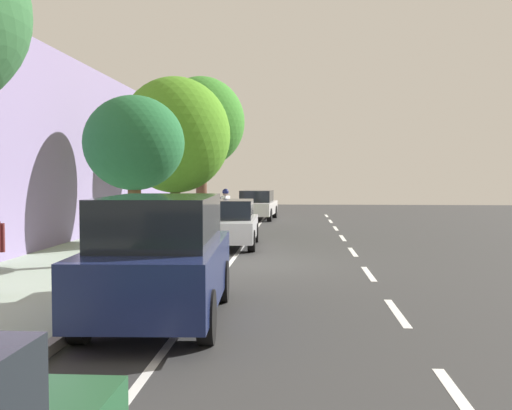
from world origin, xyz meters
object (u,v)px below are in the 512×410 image
object	(u,v)px
cyclist_with_backpack	(225,205)
street_tree_far_end	(134,144)
parked_sedan_white_nearest	(257,205)
street_tree_mid_block	(175,135)
fire_hydrant	(171,235)
parked_suv_dark_blue_mid	(161,256)
bicycle_at_curb	(229,223)
street_tree_near_cyclist	(201,123)
parked_sedan_silver_second	(228,224)

from	to	relation	value
cyclist_with_backpack	street_tree_far_end	xyz separation A→B (m)	(1.04, 10.65, 2.01)
parked_sedan_white_nearest	street_tree_mid_block	size ratio (longest dim) A/B	0.83
street_tree_mid_block	street_tree_far_end	distance (m)	5.29
fire_hydrant	parked_sedan_white_nearest	bearing A→B (deg)	-96.15
parked_suv_dark_blue_mid	street_tree_mid_block	size ratio (longest dim) A/B	0.88
bicycle_at_curb	cyclist_with_backpack	distance (m)	0.88
bicycle_at_curb	street_tree_near_cyclist	xyz separation A→B (m)	(1.26, -0.82, 4.15)
parked_sedan_white_nearest	parked_sedan_silver_second	distance (m)	12.46
bicycle_at_curb	fire_hydrant	distance (m)	7.56
parked_sedan_silver_second	cyclist_with_backpack	distance (m)	5.82
street_tree_near_cyclist	street_tree_far_end	bearing A→B (deg)	90.00
parked_sedan_white_nearest	fire_hydrant	world-z (taller)	parked_sedan_white_nearest
street_tree_far_end	street_tree_mid_block	bearing A→B (deg)	-90.00
parked_suv_dark_blue_mid	bicycle_at_curb	xyz separation A→B (m)	(0.59, -15.65, -0.67)
cyclist_with_backpack	parked_sedan_white_nearest	bearing A→B (deg)	-97.72
cyclist_with_backpack	street_tree_far_end	world-z (taller)	street_tree_far_end
bicycle_at_curb	street_tree_far_end	size ratio (longest dim) A/B	0.40
bicycle_at_curb	parked_suv_dark_blue_mid	bearing A→B (deg)	92.15
cyclist_with_backpack	parked_sedan_silver_second	bearing A→B (deg)	97.63
parked_suv_dark_blue_mid	fire_hydrant	xyz separation A→B (m)	(1.48, -8.14, -0.45)
street_tree_near_cyclist	parked_sedan_white_nearest	bearing A→B (deg)	-107.05
parked_suv_dark_blue_mid	street_tree_mid_block	bearing A→B (deg)	-80.24
parked_suv_dark_blue_mid	parked_sedan_white_nearest	bearing A→B (deg)	-90.25
parked_sedan_white_nearest	cyclist_with_backpack	bearing A→B (deg)	82.28
parked_sedan_silver_second	cyclist_with_backpack	bearing A→B (deg)	-82.37
parked_sedan_white_nearest	parked_suv_dark_blue_mid	bearing A→B (deg)	89.75
bicycle_at_curb	street_tree_far_end	bearing A→B (deg)	82.97
parked_sedan_white_nearest	parked_sedan_silver_second	world-z (taller)	same
parked_suv_dark_blue_mid	street_tree_near_cyclist	size ratio (longest dim) A/B	0.76
street_tree_near_cyclist	cyclist_with_backpack	bearing A→B (deg)	160.79
parked_suv_dark_blue_mid	bicycle_at_curb	size ratio (longest dim) A/B	2.91
bicycle_at_curb	street_tree_near_cyclist	bearing A→B (deg)	-33.14
street_tree_near_cyclist	fire_hydrant	distance (m)	9.22
parked_sedan_white_nearest	street_tree_near_cyclist	xyz separation A→B (m)	(1.94, 6.34, 3.76)
parked_sedan_white_nearest	parked_suv_dark_blue_mid	size ratio (longest dim) A/B	0.94
parked_sedan_silver_second	bicycle_at_curb	size ratio (longest dim) A/B	2.70
street_tree_mid_block	street_tree_near_cyclist	bearing A→B (deg)	-90.00
parked_sedan_silver_second	cyclist_with_backpack	world-z (taller)	cyclist_with_backpack
parked_suv_dark_blue_mid	street_tree_mid_block	distance (m)	11.19
cyclist_with_backpack	street_tree_near_cyclist	size ratio (longest dim) A/B	0.28
street_tree_mid_block	parked_sedan_white_nearest	bearing A→B (deg)	-99.14
cyclist_with_backpack	bicycle_at_curb	bearing A→B (deg)	115.70
parked_suv_dark_blue_mid	street_tree_near_cyclist	distance (m)	16.93
parked_sedan_silver_second	street_tree_far_end	distance (m)	5.71
parked_sedan_silver_second	street_tree_mid_block	size ratio (longest dim) A/B	0.82
parked_sedan_white_nearest	street_tree_far_end	bearing A→B (deg)	83.61
bicycle_at_curb	fire_hydrant	world-z (taller)	fire_hydrant
parked_sedan_silver_second	bicycle_at_curb	xyz separation A→B (m)	(0.55, -5.30, -0.39)
parked_sedan_white_nearest	parked_sedan_silver_second	bearing A→B (deg)	89.37
bicycle_at_curb	parked_sedan_white_nearest	bearing A→B (deg)	-95.48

